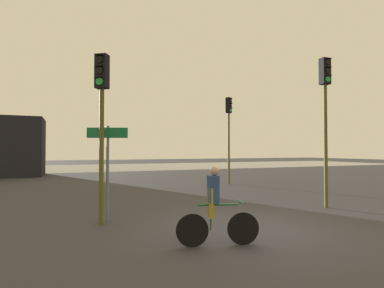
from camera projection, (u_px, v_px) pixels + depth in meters
The scene contains 7 objects.
ground_plane at pixel (251, 228), 7.39m from camera, with size 120.00×120.00×0.00m, color #333338.
water_strip at pixel (107, 167), 34.90m from camera, with size 80.00×16.00×0.01m, color slate.
traffic_light_far_right at pixel (229, 124), 17.36m from camera, with size 0.40×0.42×5.02m.
traffic_light_near_right at pixel (325, 105), 10.18m from camera, with size 0.33×0.35×5.09m.
traffic_light_near_left at pixel (102, 106), 7.85m from camera, with size 0.40×0.42×4.46m.
direction_sign_post at pixel (107, 159), 8.12m from camera, with size 1.04×0.42×2.60m.
cyclist at pixel (215, 205), 6.04m from camera, with size 1.66×0.59×1.62m.
Camera 1 is at (-4.19, -6.31, 1.92)m, focal length 28.00 mm.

